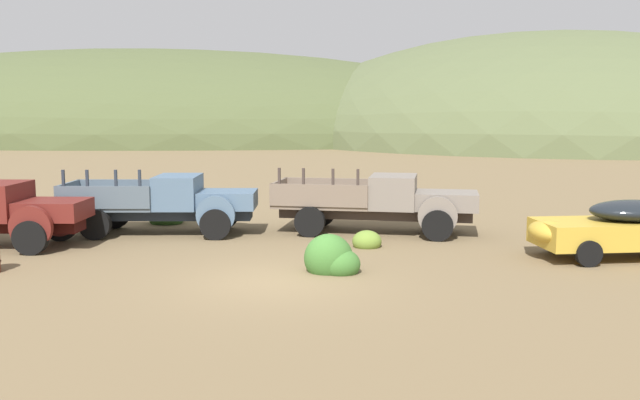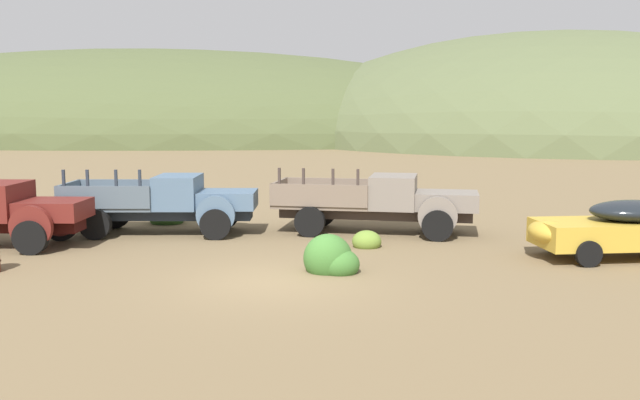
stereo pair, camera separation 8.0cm
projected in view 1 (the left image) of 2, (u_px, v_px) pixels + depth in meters
ground_plane at (273, 282)px, 15.94m from camera, size 300.00×300.00×0.00m
hill_far_left at (137, 139)px, 94.62m from camera, size 114.45×56.01×24.08m
hill_far_right at (539, 140)px, 92.08m from camera, size 70.37×77.17×27.60m
truck_chalk_blue at (175, 203)px, 21.98m from camera, size 6.16×2.60×2.16m
truck_primer_gray at (390, 203)px, 22.03m from camera, size 6.68×2.98×2.16m
car_faded_yellow at (618, 228)px, 18.40m from camera, size 5.09×2.58×1.57m
bush_back_edge at (368, 241)px, 19.93m from camera, size 0.86×0.77×0.64m
bush_between_trucks at (167, 215)px, 24.18m from camera, size 1.31×1.35×1.22m
bush_front_left at (331, 261)px, 16.85m from camera, size 1.40×1.14×1.21m
bush_lone_scrub at (11, 213)px, 25.26m from camera, size 0.76×0.82×0.74m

